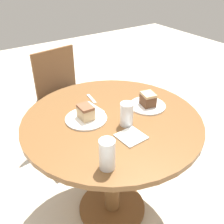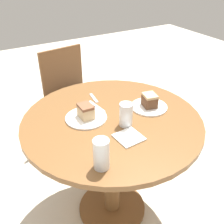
# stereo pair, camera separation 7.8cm
# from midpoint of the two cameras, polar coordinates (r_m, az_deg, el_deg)

# --- Properties ---
(ground_plane) EXTENTS (8.00, 8.00, 0.00)m
(ground_plane) POSITION_cam_midpoint_polar(r_m,az_deg,el_deg) (1.99, 1.20, -20.22)
(ground_plane) COLOR beige
(table) EXTENTS (1.01, 1.01, 0.77)m
(table) POSITION_cam_midpoint_polar(r_m,az_deg,el_deg) (1.56, 1.44, -6.61)
(table) COLOR brown
(table) RESTS_ON ground_plane
(chair) EXTENTS (0.47, 0.50, 0.87)m
(chair) POSITION_cam_midpoint_polar(r_m,az_deg,el_deg) (2.31, -7.65, 3.05)
(chair) COLOR brown
(chair) RESTS_ON ground_plane
(plate_near) EXTENTS (0.23, 0.23, 0.01)m
(plate_near) POSITION_cam_midpoint_polar(r_m,az_deg,el_deg) (1.46, -4.12, -1.29)
(plate_near) COLOR white
(plate_near) RESTS_ON table
(plate_far) EXTENTS (0.22, 0.22, 0.01)m
(plate_far) POSITION_cam_midpoint_polar(r_m,az_deg,el_deg) (1.58, 9.47, 1.12)
(plate_far) COLOR white
(plate_far) RESTS_ON table
(cake_slice_near) EXTENTS (0.07, 0.09, 0.08)m
(cake_slice_near) POSITION_cam_midpoint_polar(r_m,az_deg,el_deg) (1.44, -4.19, 0.15)
(cake_slice_near) COLOR tan
(cake_slice_near) RESTS_ON plate_near
(cake_slice_far) EXTENTS (0.09, 0.10, 0.08)m
(cake_slice_far) POSITION_cam_midpoint_polar(r_m,az_deg,el_deg) (1.56, 9.61, 2.50)
(cake_slice_far) COLOR brown
(cake_slice_far) RESTS_ON plate_far
(glass_lemonade) EXTENTS (0.07, 0.07, 0.13)m
(glass_lemonade) POSITION_cam_midpoint_polar(r_m,az_deg,el_deg) (1.38, 4.67, -0.90)
(glass_lemonade) COLOR beige
(glass_lemonade) RESTS_ON table
(glass_water) EXTENTS (0.07, 0.07, 0.14)m
(glass_water) POSITION_cam_midpoint_polar(r_m,az_deg,el_deg) (1.11, -0.31, -9.41)
(glass_water) COLOR silver
(glass_water) RESTS_ON table
(napkin_stack) EXTENTS (0.13, 0.13, 0.01)m
(napkin_stack) POSITION_cam_midpoint_polar(r_m,az_deg,el_deg) (1.32, 5.40, -5.54)
(napkin_stack) COLOR white
(napkin_stack) RESTS_ON table
(fork) EXTENTS (0.04, 0.16, 0.00)m
(fork) POSITION_cam_midpoint_polar(r_m,az_deg,el_deg) (1.57, -1.93, 1.21)
(fork) COLOR silver
(fork) RESTS_ON table
(spoon) EXTENTS (0.03, 0.12, 0.00)m
(spoon) POSITION_cam_midpoint_polar(r_m,az_deg,el_deg) (1.66, -2.64, 3.03)
(spoon) COLOR silver
(spoon) RESTS_ON table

